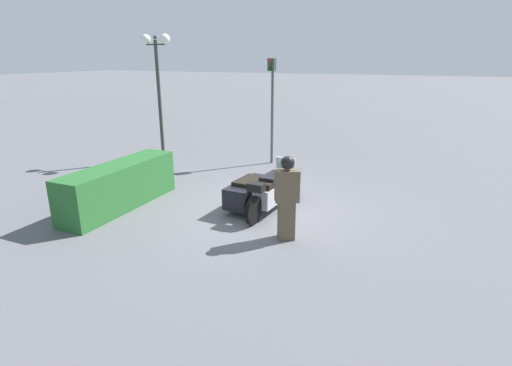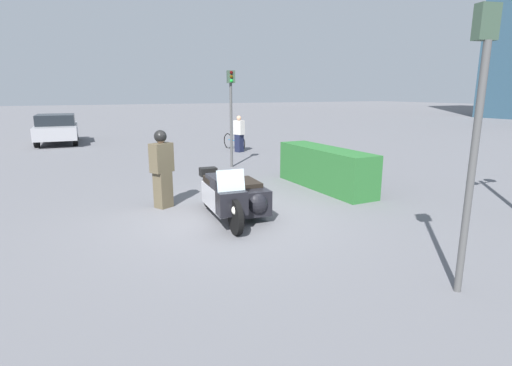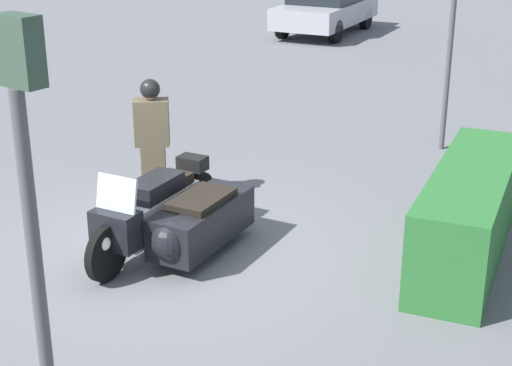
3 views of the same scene
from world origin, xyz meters
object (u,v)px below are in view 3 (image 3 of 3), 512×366
traffic_light_near (35,221)px  parked_car_background (326,8)px  police_motorcycle (176,218)px  hedge_bush_curbside (469,212)px  traffic_light_far (452,22)px  officer_rider (152,137)px

traffic_light_near → parked_car_background: bearing=26.4°
police_motorcycle → hedge_bush_curbside: 3.48m
hedge_bush_curbside → traffic_light_far: size_ratio=1.04×
traffic_light_near → officer_rider: bearing=37.5°
police_motorcycle → officer_rider: officer_rider is taller
police_motorcycle → traffic_light_near: (4.12, 1.36, 1.84)m
police_motorcycle → officer_rider: 1.88m
police_motorcycle → hedge_bush_curbside: size_ratio=0.78×
hedge_bush_curbside → traffic_light_far: bearing=-165.4°
officer_rider → traffic_light_near: 6.24m
officer_rider → parked_car_background: 13.88m
traffic_light_far → parked_car_background: (-9.87, -5.32, -1.37)m
hedge_bush_curbside → traffic_light_far: 4.38m
traffic_light_far → hedge_bush_curbside: bearing=25.3°
hedge_bush_curbside → parked_car_background: parked_car_background is taller
officer_rider → traffic_light_far: (-3.86, 3.31, 1.22)m
hedge_bush_curbside → parked_car_background: size_ratio=0.77×
police_motorcycle → parked_car_background: size_ratio=0.60×
hedge_bush_curbside → traffic_light_near: 6.02m
hedge_bush_curbside → traffic_light_near: size_ratio=0.96×
police_motorcycle → traffic_light_far: bearing=162.2°
officer_rider → hedge_bush_curbside: size_ratio=0.52×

